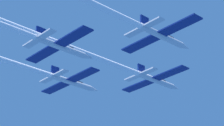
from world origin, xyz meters
name	(u,v)px	position (x,y,z in m)	size (l,w,h in m)	color
jet_lead	(98,58)	(-0.11, -13.47, 0.11)	(15.23, 49.00, 2.52)	silver
jet_left_wing	(9,62)	(-10.83, -24.28, -0.16)	(15.23, 47.29, 2.52)	silver
jet_right_wing	(104,8)	(11.72, -22.61, 0.64)	(15.23, 44.37, 2.52)	silver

